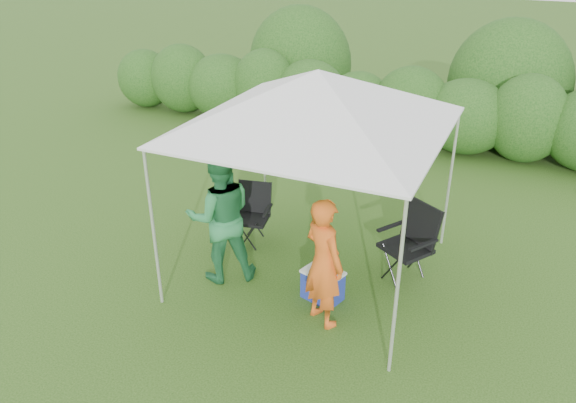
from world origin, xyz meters
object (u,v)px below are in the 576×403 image
at_px(canopy, 317,100).
at_px(cooler, 323,285).
at_px(chair_left, 252,209).
at_px(man, 324,263).
at_px(chair_right, 412,238).
at_px(woman, 220,216).

bearing_deg(canopy, cooler, -57.99).
height_order(canopy, chair_left, canopy).
distance_m(man, cooler, 0.76).
height_order(chair_right, woman, woman).
xyz_separation_m(canopy, chair_left, (-1.17, 0.40, -1.94)).
height_order(canopy, cooler, canopy).
distance_m(man, woman, 1.62).
xyz_separation_m(chair_right, woman, (-2.32, -1.06, 0.33)).
bearing_deg(cooler, chair_right, 64.88).
bearing_deg(chair_right, woman, -123.04).
distance_m(canopy, chair_right, 2.28).
height_order(chair_left, cooler, chair_left).
distance_m(canopy, woman, 1.98).
xyz_separation_m(canopy, cooler, (0.36, -0.57, -2.25)).
bearing_deg(woman, man, 131.84).
relative_size(man, woman, 0.89).
relative_size(chair_left, cooler, 1.58).
bearing_deg(canopy, woman, -149.01).
xyz_separation_m(woman, cooler, (1.43, 0.08, -0.72)).
bearing_deg(canopy, chair_right, 18.48).
bearing_deg(chair_left, canopy, -30.44).
relative_size(woman, cooler, 3.22).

